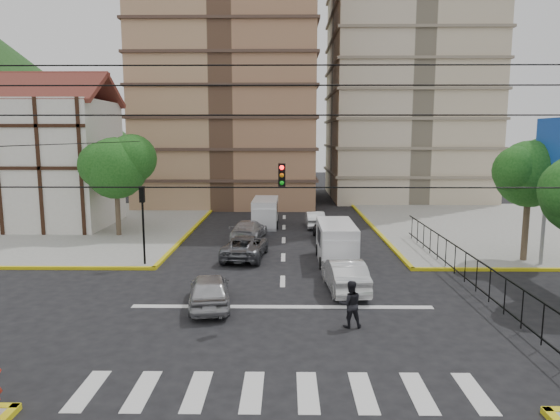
{
  "coord_description": "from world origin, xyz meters",
  "views": [
    {
      "loc": [
        0.17,
        -19.45,
        7.34
      ],
      "look_at": [
        -0.11,
        2.74,
        4.0
      ],
      "focal_mm": 32.0,
      "sensor_mm": 36.0,
      "label": 1
    }
  ],
  "objects_px": {
    "car_silver_front_left": "(209,290)",
    "car_white_front_right": "(345,275)",
    "traffic_light_nw": "(143,212)",
    "pedestrian_crosswalk": "(350,304)",
    "van_right_lane": "(337,244)",
    "van_left_lane": "(265,213)"
  },
  "relations": [
    {
      "from": "car_silver_front_left",
      "to": "car_white_front_right",
      "type": "relative_size",
      "value": 0.92
    },
    {
      "from": "traffic_light_nw",
      "to": "pedestrian_crosswalk",
      "type": "height_order",
      "value": "traffic_light_nw"
    },
    {
      "from": "traffic_light_nw",
      "to": "car_silver_front_left",
      "type": "distance_m",
      "value": 8.39
    },
    {
      "from": "van_right_lane",
      "to": "car_white_front_right",
      "type": "xyz_separation_m",
      "value": [
        -0.13,
        -5.06,
        -0.35
      ]
    },
    {
      "from": "traffic_light_nw",
      "to": "van_left_lane",
      "type": "bearing_deg",
      "value": 63.32
    },
    {
      "from": "car_white_front_right",
      "to": "pedestrian_crosswalk",
      "type": "relative_size",
      "value": 2.54
    },
    {
      "from": "van_right_lane",
      "to": "car_silver_front_left",
      "type": "xyz_separation_m",
      "value": [
        -6.22,
        -7.4,
        -0.39
      ]
    },
    {
      "from": "traffic_light_nw",
      "to": "van_left_lane",
      "type": "distance_m",
      "value": 14.15
    },
    {
      "from": "van_right_lane",
      "to": "car_white_front_right",
      "type": "height_order",
      "value": "van_right_lane"
    },
    {
      "from": "van_left_lane",
      "to": "car_silver_front_left",
      "type": "xyz_separation_m",
      "value": [
        -1.62,
        -19.07,
        -0.35
      ]
    },
    {
      "from": "van_right_lane",
      "to": "pedestrian_crosswalk",
      "type": "distance_m",
      "value": 9.69
    },
    {
      "from": "traffic_light_nw",
      "to": "car_silver_front_left",
      "type": "bearing_deg",
      "value": -54.57
    },
    {
      "from": "traffic_light_nw",
      "to": "van_left_lane",
      "type": "height_order",
      "value": "traffic_light_nw"
    },
    {
      "from": "van_right_lane",
      "to": "car_silver_front_left",
      "type": "height_order",
      "value": "van_right_lane"
    },
    {
      "from": "van_right_lane",
      "to": "car_silver_front_left",
      "type": "relative_size",
      "value": 1.19
    },
    {
      "from": "traffic_light_nw",
      "to": "pedestrian_crosswalk",
      "type": "bearing_deg",
      "value": -40.24
    },
    {
      "from": "traffic_light_nw",
      "to": "car_white_front_right",
      "type": "height_order",
      "value": "traffic_light_nw"
    },
    {
      "from": "car_white_front_right",
      "to": "pedestrian_crosswalk",
      "type": "bearing_deg",
      "value": 81.76
    },
    {
      "from": "pedestrian_crosswalk",
      "to": "car_white_front_right",
      "type": "bearing_deg",
      "value": -99.0
    },
    {
      "from": "traffic_light_nw",
      "to": "car_silver_front_left",
      "type": "relative_size",
      "value": 1.02
    },
    {
      "from": "traffic_light_nw",
      "to": "car_silver_front_left",
      "type": "height_order",
      "value": "traffic_light_nw"
    },
    {
      "from": "van_left_lane",
      "to": "car_silver_front_left",
      "type": "distance_m",
      "value": 19.14
    }
  ]
}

